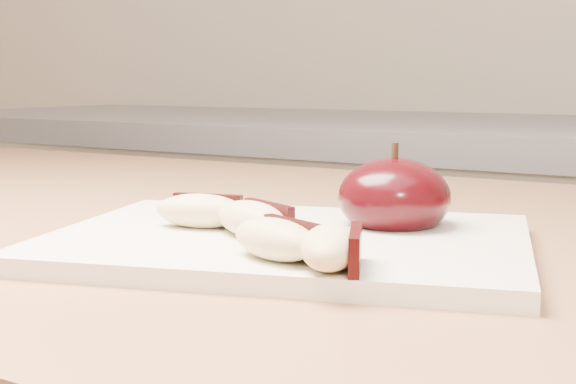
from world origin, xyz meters
The scene contains 6 objects.
cutting_board centered at (-0.02, 0.41, 0.91)m, with size 0.28×0.21×0.01m, color silver.
apple_half centered at (0.03, 0.47, 0.93)m, with size 0.09×0.09×0.06m.
apple_wedge_a centered at (-0.07, 0.40, 0.92)m, with size 0.06×0.04×0.02m.
apple_wedge_b centered at (-0.03, 0.39, 0.92)m, with size 0.06×0.05×0.02m.
apple_wedge_c centered at (0.02, 0.35, 0.92)m, with size 0.06×0.05×0.02m.
apple_wedge_d centered at (0.05, 0.34, 0.92)m, with size 0.05×0.06×0.02m.
Camera 1 is at (0.23, 0.01, 1.00)m, focal length 50.00 mm.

